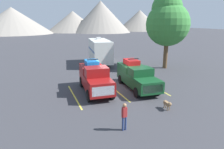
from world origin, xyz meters
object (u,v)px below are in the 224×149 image
dog (168,104)px  camper_trailer_a (100,51)px  pickup_truck_a (95,78)px  pickup_truck_b (137,75)px  person_a (124,115)px

dog → camper_trailer_a: bearing=89.1°
pickup_truck_a → pickup_truck_b: (3.74, -0.39, -0.10)m
pickup_truck_a → camper_trailer_a: bearing=69.8°
pickup_truck_b → dog: size_ratio=6.76×
camper_trailer_a → person_a: size_ratio=4.93×
pickup_truck_b → camper_trailer_a: size_ratio=0.74×
camper_trailer_a → dog: bearing=-90.9°
pickup_truck_a → pickup_truck_b: pickup_truck_a is taller
pickup_truck_b → dog: (-0.21, -4.88, -0.72)m
camper_trailer_a → person_a: bearing=-103.6°
person_a → dog: size_ratio=1.85×
pickup_truck_a → camper_trailer_a: size_ratio=0.70×
pickup_truck_a → dog: bearing=-56.2°
camper_trailer_a → pickup_truck_a: bearing=-110.2°
pickup_truck_a → camper_trailer_a: 11.00m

